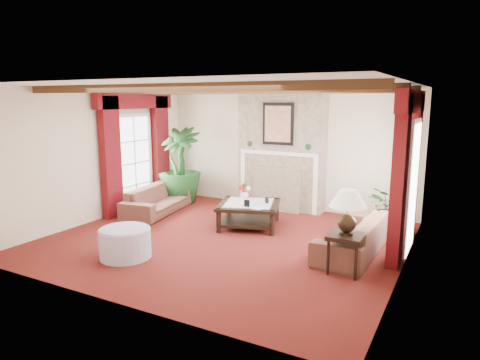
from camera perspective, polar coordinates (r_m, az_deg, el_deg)
The scene contains 23 objects.
floor at distance 7.76m, azimuth -2.00°, elevation -7.92°, with size 6.00×6.00×0.00m, color #400C0B.
ceiling at distance 7.36m, azimuth -2.13°, elevation 12.43°, with size 6.00×6.00×0.00m, color white.
back_wall at distance 9.89m, azimuth 6.00°, elevation 4.10°, with size 6.00×0.02×2.70m, color beige.
left_wall at distance 9.31m, azimuth -18.26°, elevation 3.21°, with size 0.02×5.50×2.70m, color beige.
right_wall at distance 6.49m, azimuth 21.48°, elevation -0.05°, with size 0.02×5.50×2.70m, color beige.
ceiling_beams at distance 7.36m, azimuth -2.13°, elevation 11.96°, with size 6.00×3.00×0.12m, color #3B2312, non-canonical shape.
fireplace at distance 9.65m, azimuth 5.70°, elevation 11.97°, with size 2.00×0.52×2.70m, color tan, non-canonical shape.
french_door_left at distance 9.94m, azimuth -14.21°, elevation 8.38°, with size 0.10×1.10×2.16m, color white, non-canonical shape.
french_door_right at distance 7.40m, azimuth 22.62°, elevation 7.20°, with size 0.10×1.10×2.16m, color white, non-canonical shape.
curtains_left at distance 9.86m, azimuth -13.84°, elevation 10.82°, with size 0.20×2.40×2.55m, color #520A14, non-canonical shape.
curtains_right at distance 7.40m, azimuth 21.99°, elevation 10.50°, with size 0.20×2.40×2.55m, color #520A14, non-canonical shape.
sofa_left at distance 9.63m, azimuth -10.90°, elevation -2.02°, with size 0.90×2.06×0.78m, color #3F1121.
sofa_right at distance 7.25m, azimuth 14.88°, elevation -6.37°, with size 0.66×2.03×0.79m, color #3F1121.
potted_palm at distance 10.46m, azimuth -8.00°, elevation -0.23°, with size 1.13×1.89×1.02m, color black.
small_plant at distance 8.68m, azimuth 19.12°, elevation -4.25°, with size 1.12×1.11×0.65m, color black.
coffee_table at distance 8.47m, azimuth 1.21°, elevation -4.64°, with size 1.16×1.16×0.47m, color black, non-canonical shape.
side_table at distance 6.43m, azimuth 13.88°, elevation -9.50°, with size 0.49×0.49×0.58m, color black, non-canonical shape.
ottoman at distance 7.08m, azimuth -15.05°, elevation -8.13°, with size 0.80×0.80×0.47m, color #9A95A9.
table_lamp at distance 6.25m, azimuth 14.14°, elevation -4.10°, with size 0.53×0.53×0.67m, color black, non-canonical shape.
flower_vase at distance 8.79m, azimuth 0.58°, elevation -1.89°, with size 0.21×0.22×0.18m, color silver.
book at distance 8.00m, azimuth 1.97°, elevation -2.83°, with size 0.19×0.05×0.27m, color black.
photo_frame_a at distance 8.06m, azimuth 0.92°, elevation -3.15°, with size 0.11×0.02×0.15m, color black, non-canonical shape.
photo_frame_b at distance 8.36m, azimuth 3.59°, elevation -2.77°, with size 0.09×0.02×0.12m, color black, non-canonical shape.
Camera 1 is at (3.71, -6.35, 2.48)m, focal length 32.00 mm.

